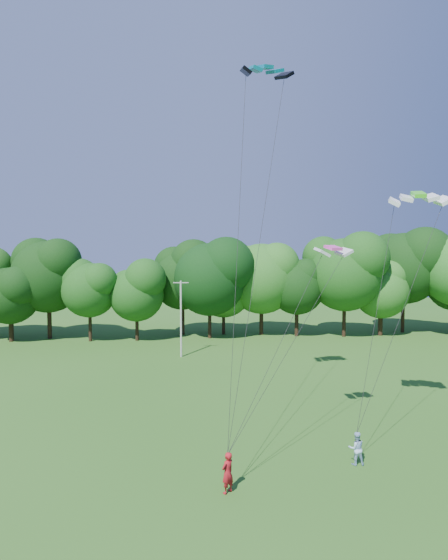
{
  "coord_description": "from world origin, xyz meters",
  "views": [
    {
      "loc": [
        -0.8,
        -14.27,
        9.98
      ],
      "look_at": [
        1.09,
        13.0,
        8.29
      ],
      "focal_mm": 28.0,
      "sensor_mm": 36.0,
      "label": 1
    }
  ],
  "objects": [
    {
      "name": "ground",
      "position": [
        0.0,
        0.0,
        0.0
      ],
      "size": [
        160.0,
        160.0,
        0.0
      ],
      "primitive_type": "plane",
      "color": "#285C19",
      "rests_on": "ground"
    },
    {
      "name": "kite_teal",
      "position": [
        3.41,
        11.62,
        20.81
      ],
      "size": [
        3.16,
        1.86,
        0.61
      ],
      "rotation": [
        0.0,
        0.0,
        0.19
      ],
      "color": "#04718A",
      "rests_on": "ground"
    },
    {
      "name": "kite_flyer_right",
      "position": [
        6.82,
        5.29,
        0.78
      ],
      "size": [
        0.79,
        0.63,
        1.57
      ],
      "primitive_type": "imported",
      "rotation": [
        0.0,
        0.0,
        3.1
      ],
      "color": "#AECEF2",
      "rests_on": "ground"
    },
    {
      "name": "kite_flyer_left",
      "position": [
        0.56,
        3.28,
        0.86
      ],
      "size": [
        0.74,
        0.73,
        1.72
      ],
      "primitive_type": "imported",
      "rotation": [
        0.0,
        0.0,
        3.89
      ],
      "color": "#AD161E",
      "rests_on": "ground"
    },
    {
      "name": "kite_pink",
      "position": [
        6.49,
        8.18,
        10.26
      ],
      "size": [
        2.04,
        1.29,
        0.31
      ],
      "rotation": [
        0.0,
        0.0,
        0.2
      ],
      "color": "#FF46BC",
      "rests_on": "ground"
    },
    {
      "name": "tree_back_center",
      "position": [
        1.04,
        36.47,
        8.5
      ],
      "size": [
        9.36,
        9.36,
        13.62
      ],
      "color": "#332214",
      "rests_on": "ground"
    },
    {
      "name": "kite_green",
      "position": [
        11.24,
        8.55,
        13.12
      ],
      "size": [
        3.29,
        2.2,
        0.54
      ],
      "rotation": [
        0.0,
        0.0,
        -0.3
      ],
      "color": "#46DF21",
      "rests_on": "ground"
    },
    {
      "name": "utility_pole",
      "position": [
        -2.04,
        27.38,
        3.8
      ],
      "size": [
        1.47,
        0.18,
        7.35
      ],
      "rotation": [
        0.0,
        0.0,
        -0.02
      ],
      "color": "#AFAFA6",
      "rests_on": "ground"
    }
  ]
}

